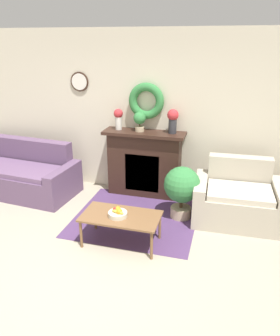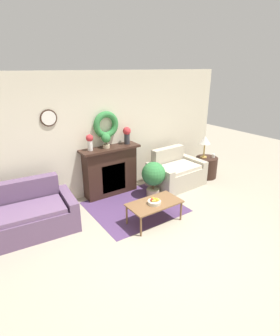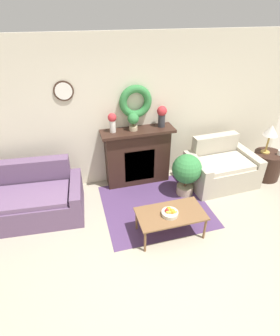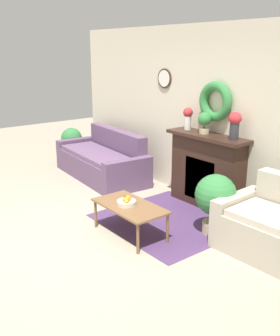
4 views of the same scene
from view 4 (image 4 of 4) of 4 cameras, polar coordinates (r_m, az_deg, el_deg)
The scene contains 13 objects.
ground_plane at distance 5.02m, azimuth -10.55°, elevation -11.02°, with size 16.00×16.00×0.00m, color #9E937F.
floor_rug at distance 5.61m, azimuth 4.20°, elevation -7.62°, with size 1.80×1.65×0.01m.
wall_back at distance 6.10m, azimuth 10.37°, elevation 7.50°, with size 6.80×0.20×2.70m.
fireplace at distance 6.04m, azimuth 9.66°, elevation -0.31°, with size 1.35×0.41×1.12m.
couch_left at distance 7.42m, azimuth -5.41°, elevation 1.01°, with size 2.18×1.09×0.87m.
loveseat_right at distance 4.90m, azimuth 19.31°, elevation -8.34°, with size 1.30×0.92×0.89m.
coffee_table at distance 5.06m, azimuth -1.47°, elevation -5.81°, with size 1.01×0.55×0.41m.
fruit_bowl at distance 5.03m, azimuth -1.98°, elevation -4.90°, with size 0.24×0.24×0.12m.
vase_on_mantel_left at distance 6.17m, azimuth 6.96°, elevation 7.39°, with size 0.15×0.15×0.34m.
vase_on_mantel_right at distance 5.57m, azimuth 13.59°, elevation 6.30°, with size 0.18×0.18×0.39m.
potted_plant_on_mantel at distance 5.91m, azimuth 9.35°, elevation 6.72°, with size 0.20×0.20×0.32m.
potted_plant_floor_by_couch at distance 8.48m, azimuth -9.89°, elevation 3.92°, with size 0.44×0.44×0.74m.
potted_plant_floor_by_loveseat at distance 5.14m, azimuth 10.90°, elevation -4.28°, with size 0.54×0.54×0.80m.
Camera 4 is at (3.98, -1.99, 2.32)m, focal length 42.00 mm.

